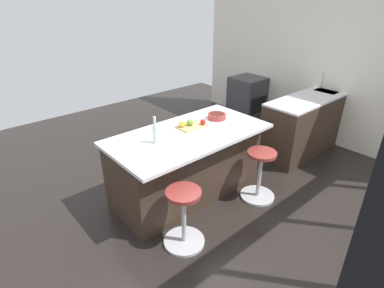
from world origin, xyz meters
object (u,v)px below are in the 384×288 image
(fruit_bowl, at_px, (217,116))
(water_bottle, at_px, (155,133))
(apple_red, at_px, (203,122))
(apple_green, at_px, (190,122))
(stool_by_window, at_px, (259,176))
(apple_yellow, at_px, (182,124))
(oven_range, at_px, (247,99))
(cutting_board, at_px, (192,126))
(stool_middle, at_px, (184,219))
(kitchen_island, at_px, (187,163))

(fruit_bowl, bearing_deg, water_bottle, 3.46)
(apple_red, xyz_separation_m, fruit_bowl, (-0.31, -0.06, -0.02))
(apple_green, bearing_deg, stool_by_window, 122.99)
(water_bottle, bearing_deg, apple_yellow, -165.84)
(apple_green, bearing_deg, fruit_bowl, 176.57)
(oven_range, relative_size, cutting_board, 2.49)
(stool_by_window, xyz_separation_m, apple_green, (0.50, -0.77, 0.64))
(cutting_board, distance_m, apple_yellow, 0.14)
(apple_yellow, height_order, fruit_bowl, apple_yellow)
(oven_range, xyz_separation_m, cutting_board, (2.44, 1.10, 0.45))
(stool_by_window, relative_size, stool_middle, 1.00)
(cutting_board, xyz_separation_m, apple_green, (0.02, -0.01, 0.05))
(apple_green, relative_size, water_bottle, 0.26)
(kitchen_island, distance_m, stool_by_window, 0.94)
(fruit_bowl, bearing_deg, kitchen_island, 5.73)
(stool_middle, xyz_separation_m, water_bottle, (-0.16, -0.68, 0.70))
(cutting_board, distance_m, water_bottle, 0.62)
(oven_range, bearing_deg, stool_by_window, 43.44)
(water_bottle, bearing_deg, kitchen_island, -179.38)
(oven_range, height_order, cutting_board, cutting_board)
(stool_by_window, bearing_deg, apple_yellow, -52.91)
(kitchen_island, bearing_deg, apple_red, 179.67)
(apple_yellow, bearing_deg, apple_green, 163.76)
(apple_red, bearing_deg, kitchen_island, -0.33)
(kitchen_island, relative_size, stool_middle, 2.97)
(cutting_board, height_order, apple_green, apple_green)
(kitchen_island, xyz_separation_m, water_bottle, (0.46, 0.00, 0.56))
(kitchen_island, relative_size, stool_by_window, 2.97)
(apple_green, relative_size, apple_yellow, 1.01)
(oven_range, bearing_deg, cutting_board, 24.28)
(kitchen_island, relative_size, apple_yellow, 24.06)
(water_bottle, bearing_deg, oven_range, -158.87)
(oven_range, xyz_separation_m, kitchen_island, (2.58, 1.17, 0.00))
(stool_middle, xyz_separation_m, fruit_bowl, (-1.19, -0.74, 0.61))
(apple_yellow, distance_m, fruit_bowl, 0.56)
(kitchen_island, height_order, water_bottle, water_bottle)
(stool_by_window, xyz_separation_m, water_bottle, (1.08, -0.68, 0.70))
(apple_red, bearing_deg, stool_middle, 37.64)
(apple_green, bearing_deg, kitchen_island, 34.76)
(water_bottle, bearing_deg, apple_green, -171.26)
(apple_yellow, xyz_separation_m, water_bottle, (0.48, 0.12, 0.06))
(stool_middle, xyz_separation_m, apple_red, (-0.89, -0.69, 0.63))
(apple_yellow, bearing_deg, apple_red, 154.95)
(kitchen_island, height_order, apple_red, apple_red)
(stool_by_window, bearing_deg, oven_range, -136.56)
(apple_green, distance_m, fruit_bowl, 0.45)
(stool_by_window, relative_size, apple_yellow, 8.09)
(oven_range, relative_size, apple_red, 12.59)
(apple_red, distance_m, water_bottle, 0.73)
(oven_range, distance_m, stool_middle, 3.71)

